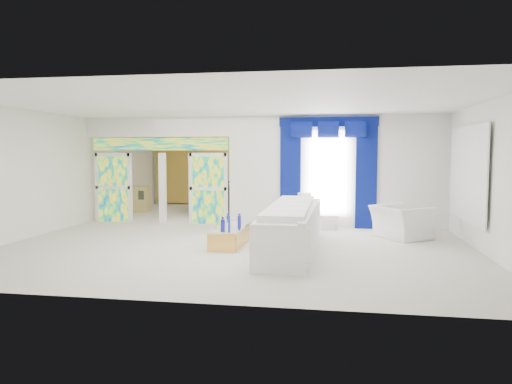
% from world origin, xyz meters
% --- Properties ---
extents(floor, '(12.00, 12.00, 0.00)m').
position_xyz_m(floor, '(0.00, 0.00, 0.00)').
color(floor, '#B7AF9E').
rests_on(floor, ground).
extents(dividing_wall, '(5.70, 0.18, 3.00)m').
position_xyz_m(dividing_wall, '(2.15, 1.00, 1.50)').
color(dividing_wall, white).
rests_on(dividing_wall, ground).
extents(dividing_header, '(4.30, 0.18, 0.55)m').
position_xyz_m(dividing_header, '(-2.85, 1.00, 2.73)').
color(dividing_header, white).
rests_on(dividing_header, dividing_wall).
extents(stained_panel_left, '(0.95, 0.04, 2.00)m').
position_xyz_m(stained_panel_left, '(-4.28, 1.00, 1.00)').
color(stained_panel_left, '#994C3F').
rests_on(stained_panel_left, ground).
extents(stained_panel_right, '(0.95, 0.04, 2.00)m').
position_xyz_m(stained_panel_right, '(-1.42, 1.00, 1.00)').
color(stained_panel_right, '#994C3F').
rests_on(stained_panel_right, ground).
extents(stained_transom, '(4.00, 0.05, 0.35)m').
position_xyz_m(stained_transom, '(-2.85, 1.00, 2.25)').
color(stained_transom, '#994C3F').
rests_on(stained_transom, dividing_header).
extents(window_pane, '(1.00, 0.02, 2.30)m').
position_xyz_m(window_pane, '(1.90, 0.90, 1.45)').
color(window_pane, white).
rests_on(window_pane, dividing_wall).
extents(blue_drape_left, '(0.55, 0.10, 2.80)m').
position_xyz_m(blue_drape_left, '(0.90, 0.87, 1.40)').
color(blue_drape_left, '#030749').
rests_on(blue_drape_left, ground).
extents(blue_drape_right, '(0.55, 0.10, 2.80)m').
position_xyz_m(blue_drape_right, '(2.90, 0.87, 1.40)').
color(blue_drape_right, '#030749').
rests_on(blue_drape_right, ground).
extents(blue_pelmet, '(2.60, 0.12, 0.25)m').
position_xyz_m(blue_pelmet, '(1.90, 0.87, 2.82)').
color(blue_pelmet, '#030749').
rests_on(blue_pelmet, dividing_wall).
extents(wall_mirror, '(0.04, 2.70, 1.90)m').
position_xyz_m(wall_mirror, '(4.94, -1.00, 1.55)').
color(wall_mirror, white).
rests_on(wall_mirror, ground).
extents(gold_curtains, '(9.70, 0.12, 2.90)m').
position_xyz_m(gold_curtains, '(0.00, 5.90, 1.50)').
color(gold_curtains, '#B6852B').
rests_on(gold_curtains, ground).
extents(white_sofa, '(1.02, 4.34, 0.82)m').
position_xyz_m(white_sofa, '(1.22, -2.21, 0.41)').
color(white_sofa, white).
rests_on(white_sofa, ground).
extents(coffee_table, '(0.62, 1.76, 0.39)m').
position_xyz_m(coffee_table, '(-0.13, -1.91, 0.19)').
color(coffee_table, gold).
rests_on(coffee_table, ground).
extents(console_table, '(1.15, 0.50, 0.37)m').
position_xyz_m(console_table, '(1.60, 0.58, 0.18)').
color(console_table, white).
rests_on(console_table, ground).
extents(table_lamp, '(0.36, 0.36, 0.58)m').
position_xyz_m(table_lamp, '(1.30, 0.58, 0.66)').
color(table_lamp, white).
rests_on(table_lamp, console_table).
extents(armchair, '(1.51, 1.55, 0.76)m').
position_xyz_m(armchair, '(3.62, -0.50, 0.38)').
color(armchair, white).
rests_on(armchair, ground).
extents(grand_piano, '(1.51, 1.96, 0.97)m').
position_xyz_m(grand_piano, '(-1.91, 4.13, 0.49)').
color(grand_piano, black).
rests_on(grand_piano, ground).
extents(piano_bench, '(0.95, 0.38, 0.31)m').
position_xyz_m(piano_bench, '(-1.91, 2.53, 0.16)').
color(piano_bench, black).
rests_on(piano_bench, ground).
extents(tv_console, '(0.66, 0.61, 0.88)m').
position_xyz_m(tv_console, '(-4.48, 3.39, 0.44)').
color(tv_console, tan).
rests_on(tv_console, ground).
extents(chandelier, '(0.60, 0.60, 0.60)m').
position_xyz_m(chandelier, '(-2.30, 3.40, 2.65)').
color(chandelier, gold).
rests_on(chandelier, ceiling).
extents(decanters, '(0.22, 1.23, 0.24)m').
position_xyz_m(decanters, '(-0.17, -1.95, 0.48)').
color(decanters, white).
rests_on(decanters, coffee_table).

